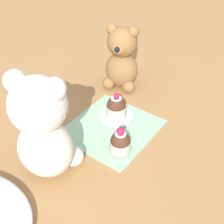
% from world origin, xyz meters
% --- Properties ---
extents(ground_plane, '(4.00, 4.00, 0.00)m').
position_xyz_m(ground_plane, '(0.00, 0.00, 0.00)').
color(ground_plane, '#9E7042').
extents(knitted_placemat, '(0.21, 0.22, 0.01)m').
position_xyz_m(knitted_placemat, '(0.00, 0.00, 0.00)').
color(knitted_placemat, '#8EBC99').
rests_on(knitted_placemat, ground_plane).
extents(teddy_bear_cream, '(0.15, 0.14, 0.25)m').
position_xyz_m(teddy_bear_cream, '(0.03, 0.19, 0.12)').
color(teddy_bear_cream, silver).
rests_on(teddy_bear_cream, ground_plane).
extents(teddy_bear_tan, '(0.12, 0.11, 0.20)m').
position_xyz_m(teddy_bear_tan, '(0.10, -0.18, 0.10)').
color(teddy_bear_tan, olive).
rests_on(teddy_bear_tan, ground_plane).
extents(cupcake_near_cream_bear, '(0.05, 0.05, 0.07)m').
position_xyz_m(cupcake_near_cream_bear, '(-0.06, 0.06, 0.03)').
color(cupcake_near_cream_bear, '#B2ADA3').
rests_on(cupcake_near_cream_bear, knitted_placemat).
extents(saucer_plate, '(0.09, 0.09, 0.01)m').
position_xyz_m(saucer_plate, '(0.01, -0.04, 0.01)').
color(saucer_plate, silver).
rests_on(saucer_plate, knitted_placemat).
extents(cupcake_near_tan_bear, '(0.06, 0.06, 0.07)m').
position_xyz_m(cupcake_near_tan_bear, '(0.01, -0.04, 0.04)').
color(cupcake_near_tan_bear, '#B2ADA3').
rests_on(cupcake_near_tan_bear, saucer_plate).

